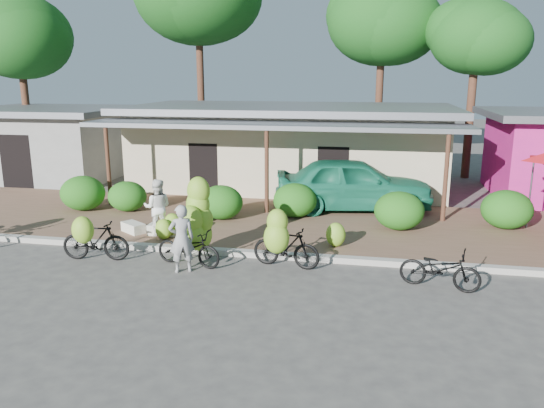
{
  "coord_description": "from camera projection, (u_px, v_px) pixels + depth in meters",
  "views": [
    {
      "loc": [
        3.46,
        -10.56,
        4.51
      ],
      "look_at": [
        0.81,
        2.86,
        1.2
      ],
      "focal_mm": 35.0,
      "sensor_mm": 36.0,
      "label": 1
    }
  ],
  "objects": [
    {
      "name": "shop_grey",
      "position": [
        51.0,
        142.0,
        23.95
      ],
      "size": [
        7.0,
        6.0,
        3.15
      ],
      "color": "gray",
      "rests_on": "ground"
    },
    {
      "name": "shop_main",
      "position": [
        290.0,
        146.0,
        21.8
      ],
      "size": [
        13.0,
        8.5,
        3.35
      ],
      "color": "beige",
      "rests_on": "ground"
    },
    {
      "name": "sidewalk",
      "position": [
        260.0,
        223.0,
        16.54
      ],
      "size": [
        60.0,
        6.0,
        0.12
      ],
      "primitive_type": "cube",
      "color": "brown",
      "rests_on": "ground"
    },
    {
      "name": "sack_far",
      "position": [
        133.0,
        228.0,
        15.27
      ],
      "size": [
        0.83,
        0.74,
        0.28
      ],
      "primitive_type": "cube",
      "rotation": [
        0.0,
        0.0,
        -0.6
      ],
      "color": "white",
      "rests_on": "sidewalk"
    },
    {
      "name": "hedge_3",
      "position": [
        295.0,
        200.0,
        16.86
      ],
      "size": [
        1.39,
        1.25,
        1.09
      ],
      "primitive_type": "ellipsoid",
      "color": "#1B5914",
      "rests_on": "sidewalk"
    },
    {
      "name": "hedge_4",
      "position": [
        399.0,
        211.0,
        15.46
      ],
      "size": [
        1.45,
        1.3,
        1.13
      ],
      "primitive_type": "ellipsoid",
      "color": "#1B5914",
      "rests_on": "sidewalk"
    },
    {
      "name": "tree_center_right",
      "position": [
        379.0,
        19.0,
        25.32
      ],
      "size": [
        5.37,
        5.27,
        9.18
      ],
      "color": "#532F21",
      "rests_on": "ground"
    },
    {
      "name": "bike_left",
      "position": [
        94.0,
        239.0,
        13.12
      ],
      "size": [
        1.75,
        1.21,
        1.31
      ],
      "rotation": [
        0.0,
        0.0,
        1.68
      ],
      "color": "black",
      "rests_on": "ground"
    },
    {
      "name": "hedge_0",
      "position": [
        83.0,
        193.0,
        17.7
      ],
      "size": [
        1.49,
        1.34,
        1.17
      ],
      "primitive_type": "ellipsoid",
      "color": "#1B5914",
      "rests_on": "sidewalk"
    },
    {
      "name": "teal_van",
      "position": [
        353.0,
        184.0,
        17.7
      ],
      "size": [
        5.49,
        2.97,
        1.77
      ],
      "primitive_type": "imported",
      "rotation": [
        0.0,
        0.0,
        1.75
      ],
      "color": "#1B7A5A",
      "rests_on": "sidewalk"
    },
    {
      "name": "ground",
      "position": [
        211.0,
        284.0,
        11.78
      ],
      "size": [
        100.0,
        100.0,
        0.0
      ],
      "primitive_type": "plane",
      "color": "#484643",
      "rests_on": "ground"
    },
    {
      "name": "sack_near",
      "position": [
        163.0,
        229.0,
        15.04
      ],
      "size": [
        0.85,
        0.4,
        0.3
      ],
      "primitive_type": "cube",
      "rotation": [
        0.0,
        0.0,
        0.0
      ],
      "color": "white",
      "rests_on": "sidewalk"
    },
    {
      "name": "loose_banana_c",
      "position": [
        336.0,
        235.0,
        13.95
      ],
      "size": [
        0.52,
        0.44,
        0.65
      ],
      "primitive_type": "ellipsoid",
      "color": "#82CC33",
      "rests_on": "sidewalk"
    },
    {
      "name": "hedge_2",
      "position": [
        221.0,
        202.0,
        16.61
      ],
      "size": [
        1.38,
        1.24,
        1.08
      ],
      "primitive_type": "ellipsoid",
      "color": "#1B5914",
      "rests_on": "sidewalk"
    },
    {
      "name": "bike_right",
      "position": [
        283.0,
        243.0,
        12.53
      ],
      "size": [
        1.74,
        1.28,
        1.6
      ],
      "rotation": [
        0.0,
        0.0,
        1.39
      ],
      "color": "black",
      "rests_on": "ground"
    },
    {
      "name": "tree_near_right",
      "position": [
        472.0,
        35.0,
        22.88
      ],
      "size": [
        4.2,
        4.0,
        7.81
      ],
      "color": "#532F21",
      "rests_on": "ground"
    },
    {
      "name": "bystander",
      "position": [
        158.0,
        207.0,
        14.86
      ],
      "size": [
        0.89,
        0.76,
        1.61
      ],
      "primitive_type": "imported",
      "rotation": [
        0.0,
        0.0,
        3.36
      ],
      "color": "white",
      "rests_on": "sidewalk"
    },
    {
      "name": "vendor",
      "position": [
        182.0,
        239.0,
        12.36
      ],
      "size": [
        0.71,
        0.63,
        1.63
      ],
      "primitive_type": "imported",
      "rotation": [
        0.0,
        0.0,
        3.63
      ],
      "color": "gray",
      "rests_on": "ground"
    },
    {
      "name": "hedge_1",
      "position": [
        127.0,
        196.0,
        17.6
      ],
      "size": [
        1.29,
        1.16,
        1.0
      ],
      "primitive_type": "ellipsoid",
      "color": "#1B5914",
      "rests_on": "sidewalk"
    },
    {
      "name": "curb",
      "position": [
        235.0,
        253.0,
        13.67
      ],
      "size": [
        60.0,
        0.25,
        0.15
      ],
      "primitive_type": "cube",
      "color": "#A8A399",
      "rests_on": "ground"
    },
    {
      "name": "bike_center",
      "position": [
        194.0,
        230.0,
        13.02
      ],
      "size": [
        1.81,
        1.33,
        2.12
      ],
      "rotation": [
        0.0,
        0.0,
        1.36
      ],
      "color": "black",
      "rests_on": "ground"
    },
    {
      "name": "tree_back_left",
      "position": [
        16.0,
        35.0,
        25.35
      ],
      "size": [
        5.11,
        4.98,
        8.34
      ],
      "color": "#532F21",
      "rests_on": "ground"
    },
    {
      "name": "bike_far_right",
      "position": [
        440.0,
        269.0,
        11.47
      ],
      "size": [
        1.82,
        1.0,
        0.9
      ],
      "rotation": [
        0.0,
        0.0,
        1.32
      ],
      "color": "black",
      "rests_on": "ground"
    },
    {
      "name": "loose_banana_a",
      "position": [
        164.0,
        229.0,
        14.58
      ],
      "size": [
        0.46,
        0.39,
        0.58
      ],
      "primitive_type": "ellipsoid",
      "color": "#82CC33",
      "rests_on": "sidewalk"
    },
    {
      "name": "loose_banana_b",
      "position": [
        173.0,
        225.0,
        14.87
      ],
      "size": [
        0.53,
        0.45,
        0.66
      ],
      "primitive_type": "ellipsoid",
      "color": "#82CC33",
      "rests_on": "sidewalk"
    },
    {
      "name": "hedge_5",
      "position": [
        507.0,
        209.0,
        15.57
      ],
      "size": [
        1.47,
        1.32,
        1.15
      ],
      "primitive_type": "ellipsoid",
      "color": "#1B5914",
      "rests_on": "sidewalk"
    }
  ]
}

